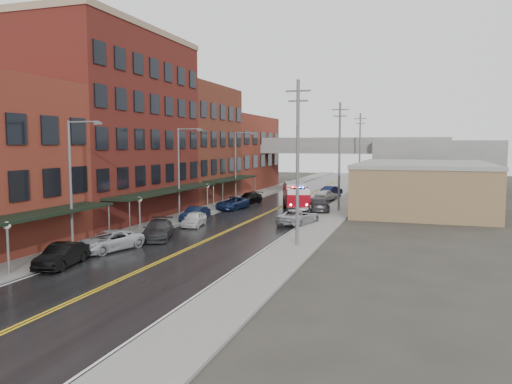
% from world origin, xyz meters
% --- Properties ---
extents(ground, '(220.00, 220.00, 0.00)m').
position_xyz_m(ground, '(0.00, 0.00, 0.00)').
color(ground, '#2D2B26').
rests_on(ground, ground).
extents(road, '(11.00, 160.00, 0.02)m').
position_xyz_m(road, '(0.00, 30.00, 0.01)').
color(road, black).
rests_on(road, ground).
extents(sidewalk_left, '(3.00, 160.00, 0.15)m').
position_xyz_m(sidewalk_left, '(-7.30, 30.00, 0.07)').
color(sidewalk_left, slate).
rests_on(sidewalk_left, ground).
extents(sidewalk_right, '(3.00, 160.00, 0.15)m').
position_xyz_m(sidewalk_right, '(7.30, 30.00, 0.07)').
color(sidewalk_right, slate).
rests_on(sidewalk_right, ground).
extents(curb_left, '(0.30, 160.00, 0.15)m').
position_xyz_m(curb_left, '(-5.65, 30.00, 0.07)').
color(curb_left, gray).
rests_on(curb_left, ground).
extents(curb_right, '(0.30, 160.00, 0.15)m').
position_xyz_m(curb_right, '(5.65, 30.00, 0.07)').
color(curb_right, gray).
rests_on(curb_right, ground).
extents(brick_building_b, '(9.00, 20.00, 18.00)m').
position_xyz_m(brick_building_b, '(-13.30, 23.00, 9.00)').
color(brick_building_b, '#5A1C18').
rests_on(brick_building_b, ground).
extents(brick_building_c, '(9.00, 15.00, 15.00)m').
position_xyz_m(brick_building_c, '(-13.30, 40.50, 7.50)').
color(brick_building_c, maroon).
rests_on(brick_building_c, ground).
extents(brick_building_far, '(9.00, 20.00, 12.00)m').
position_xyz_m(brick_building_far, '(-13.30, 58.00, 6.00)').
color(brick_building_far, maroon).
rests_on(brick_building_far, ground).
extents(tan_building, '(14.00, 22.00, 5.00)m').
position_xyz_m(tan_building, '(16.00, 40.00, 2.50)').
color(tan_building, '#886849').
rests_on(tan_building, ground).
extents(right_far_block, '(18.00, 30.00, 8.00)m').
position_xyz_m(right_far_block, '(18.00, 70.00, 4.00)').
color(right_far_block, slate).
rests_on(right_far_block, ground).
extents(awning_0, '(2.60, 16.00, 3.09)m').
position_xyz_m(awning_0, '(-7.49, 4.00, 2.99)').
color(awning_0, black).
rests_on(awning_0, ground).
extents(awning_1, '(2.60, 18.00, 3.09)m').
position_xyz_m(awning_1, '(-7.49, 23.00, 2.99)').
color(awning_1, black).
rests_on(awning_1, ground).
extents(awning_2, '(2.60, 13.00, 3.09)m').
position_xyz_m(awning_2, '(-7.49, 40.50, 2.99)').
color(awning_2, black).
rests_on(awning_2, ground).
extents(globe_lamp_0, '(0.44, 0.44, 3.12)m').
position_xyz_m(globe_lamp_0, '(-6.40, 2.00, 2.31)').
color(globe_lamp_0, '#59595B').
rests_on(globe_lamp_0, ground).
extents(globe_lamp_1, '(0.44, 0.44, 3.12)m').
position_xyz_m(globe_lamp_1, '(-6.40, 16.00, 2.31)').
color(globe_lamp_1, '#59595B').
rests_on(globe_lamp_1, ground).
extents(globe_lamp_2, '(0.44, 0.44, 3.12)m').
position_xyz_m(globe_lamp_2, '(-6.40, 30.00, 2.31)').
color(globe_lamp_2, '#59595B').
rests_on(globe_lamp_2, ground).
extents(street_lamp_0, '(2.64, 0.22, 9.00)m').
position_xyz_m(street_lamp_0, '(-6.55, 8.00, 5.19)').
color(street_lamp_0, '#59595B').
rests_on(street_lamp_0, ground).
extents(street_lamp_1, '(2.64, 0.22, 9.00)m').
position_xyz_m(street_lamp_1, '(-6.55, 24.00, 5.19)').
color(street_lamp_1, '#59595B').
rests_on(street_lamp_1, ground).
extents(street_lamp_2, '(2.64, 0.22, 9.00)m').
position_xyz_m(street_lamp_2, '(-6.55, 40.00, 5.19)').
color(street_lamp_2, '#59595B').
rests_on(street_lamp_2, ground).
extents(utility_pole_0, '(1.80, 0.24, 12.00)m').
position_xyz_m(utility_pole_0, '(7.20, 15.00, 6.31)').
color(utility_pole_0, '#59595B').
rests_on(utility_pole_0, ground).
extents(utility_pole_1, '(1.80, 0.24, 12.00)m').
position_xyz_m(utility_pole_1, '(7.20, 35.00, 6.31)').
color(utility_pole_1, '#59595B').
rests_on(utility_pole_1, ground).
extents(utility_pole_2, '(1.80, 0.24, 12.00)m').
position_xyz_m(utility_pole_2, '(7.20, 55.00, 6.31)').
color(utility_pole_2, '#59595B').
rests_on(utility_pole_2, ground).
extents(overpass, '(40.00, 10.00, 7.50)m').
position_xyz_m(overpass, '(0.00, 62.00, 5.99)').
color(overpass, slate).
rests_on(overpass, ground).
extents(fire_truck, '(5.08, 8.46, 2.94)m').
position_xyz_m(fire_truck, '(2.13, 35.86, 1.59)').
color(fire_truck, maroon).
rests_on(fire_truck, ground).
extents(parked_car_left_1, '(2.25, 4.54, 1.43)m').
position_xyz_m(parked_car_left_1, '(-5.00, 4.70, 0.72)').
color(parked_car_left_1, black).
rests_on(parked_car_left_1, ground).
extents(parked_car_left_2, '(3.62, 5.47, 1.40)m').
position_xyz_m(parked_car_left_2, '(-5.00, 9.57, 0.70)').
color(parked_car_left_2, '#AFB3B8').
rests_on(parked_car_left_2, ground).
extents(parked_car_left_3, '(3.66, 5.48, 1.48)m').
position_xyz_m(parked_car_left_3, '(-3.91, 14.50, 0.74)').
color(parked_car_left_3, '#28292B').
rests_on(parked_car_left_3, ground).
extents(parked_car_left_4, '(2.15, 4.14, 1.34)m').
position_xyz_m(parked_car_left_4, '(-3.83, 21.03, 0.67)').
color(parked_car_left_4, silver).
rests_on(parked_car_left_4, ground).
extents(parked_car_left_5, '(1.48, 4.24, 1.40)m').
position_xyz_m(parked_car_left_5, '(-5.00, 23.77, 0.70)').
color(parked_car_left_5, black).
rests_on(parked_car_left_5, ground).
extents(parked_car_left_6, '(3.05, 5.35, 1.41)m').
position_xyz_m(parked_car_left_6, '(-4.68, 33.20, 0.70)').
color(parked_car_left_6, '#122045').
rests_on(parked_car_left_6, ground).
extents(parked_car_left_7, '(2.70, 4.97, 1.37)m').
position_xyz_m(parked_car_left_7, '(-4.71, 39.20, 0.68)').
color(parked_car_left_7, black).
rests_on(parked_car_left_7, ground).
extents(parked_car_right_0, '(3.56, 5.60, 1.44)m').
position_xyz_m(parked_car_right_0, '(5.00, 24.97, 0.72)').
color(parked_car_right_0, '#A6A8AE').
rests_on(parked_car_right_0, ground).
extents(parked_car_right_1, '(3.80, 6.08, 1.64)m').
position_xyz_m(parked_car_right_1, '(5.00, 34.20, 0.82)').
color(parked_car_right_1, '#2A2A2D').
rests_on(parked_car_right_1, ground).
extents(parked_car_right_2, '(2.85, 4.64, 1.47)m').
position_xyz_m(parked_car_right_2, '(3.95, 45.66, 0.74)').
color(parked_car_right_2, silver).
rests_on(parked_car_right_2, ground).
extents(parked_car_right_3, '(2.71, 4.53, 1.41)m').
position_xyz_m(parked_car_right_3, '(3.60, 52.20, 0.71)').
color(parked_car_right_3, '#0E1034').
rests_on(parked_car_right_3, ground).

